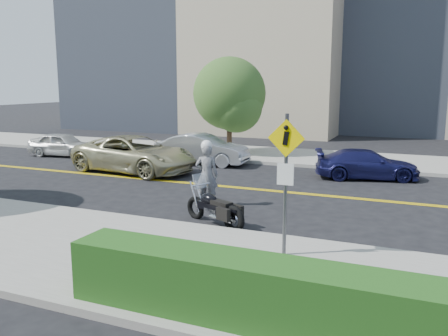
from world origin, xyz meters
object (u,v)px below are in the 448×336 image
motorcyclist (207,173)px  motorcycle (214,201)px  pedestrian_sign (286,171)px  parked_car_blue (367,164)px  parked_car_silver (202,149)px  parked_car_white (63,144)px  suv (135,154)px

motorcyclist → motorcycle: 2.00m
pedestrian_sign → parked_car_blue: (0.55, 9.85, -1.38)m
pedestrian_sign → parked_car_silver: pedestrian_sign is taller
parked_car_blue → motorcyclist: bearing=131.5°
motorcyclist → parked_car_white: 12.72m
parked_car_silver → parked_car_blue: 7.46m
pedestrian_sign → motorcycle: 3.37m
motorcyclist → parked_car_white: bearing=-44.5°
parked_car_white → parked_car_blue: parked_car_white is taller
parked_car_white → parked_car_silver: bearing=-92.3°
suv → parked_car_white: size_ratio=1.54×
motorcycle → parked_car_blue: 8.53m
suv → parked_car_blue: bearing=-68.6°
suv → parked_car_blue: (9.28, 2.36, -0.19)m
parked_car_silver → parked_car_blue: bearing=-97.0°
motorcycle → parked_car_silver: parked_car_silver is taller
motorcycle → parked_car_silver: size_ratio=0.50×
motorcyclist → suv: 6.56m
parked_car_silver → parked_car_blue: size_ratio=1.08×
motorcyclist → parked_car_blue: motorcyclist is taller
pedestrian_sign → suv: (-8.73, 7.49, -1.19)m
motorcycle → pedestrian_sign: bearing=-13.3°
pedestrian_sign → parked_car_silver: 12.46m
motorcyclist → parked_car_blue: (4.04, 6.29, -0.44)m
motorcycle → suv: suv is taller
motorcyclist → suv: size_ratio=0.37×
suv → parked_car_silver: bearing=-26.0°
pedestrian_sign → parked_car_white: bearing=146.4°
parked_car_blue → suv: bearing=88.4°
motorcycle → parked_car_white: 14.45m
motorcycle → parked_car_blue: bearing=93.2°
motorcyclist → parked_car_white: size_ratio=0.57×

